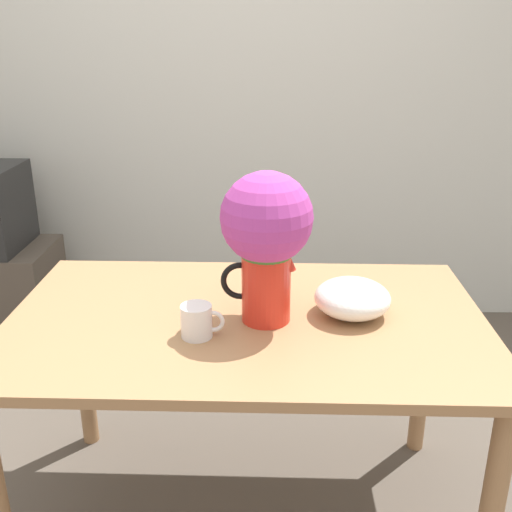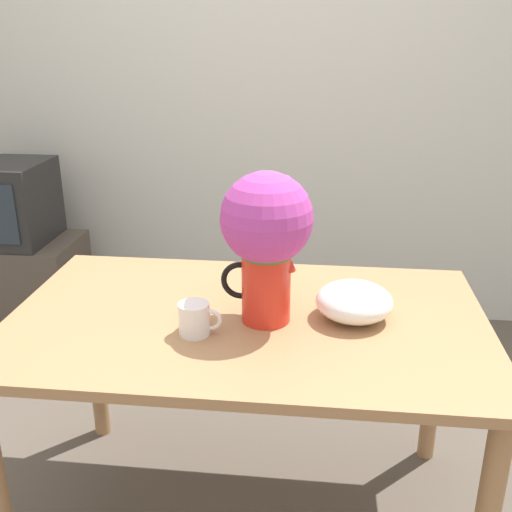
{
  "view_description": "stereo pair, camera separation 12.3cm",
  "coord_description": "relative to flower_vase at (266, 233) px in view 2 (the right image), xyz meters",
  "views": [
    {
      "loc": [
        0.22,
        -1.45,
        1.52
      ],
      "look_at": [
        0.17,
        0.1,
        0.93
      ],
      "focal_mm": 42.0,
      "sensor_mm": 36.0,
      "label": 1
    },
    {
      "loc": [
        0.34,
        -1.44,
        1.52
      ],
      "look_at": [
        0.17,
        0.1,
        0.93
      ],
      "focal_mm": 42.0,
      "sensor_mm": 36.0,
      "label": 2
    }
  ],
  "objects": [
    {
      "name": "wall_back",
      "position": [
        -0.2,
        1.61,
        0.3
      ],
      "size": [
        8.0,
        0.05,
        2.6
      ],
      "color": "silver",
      "rests_on": "ground_plane"
    },
    {
      "name": "table",
      "position": [
        -0.06,
        0.02,
        -0.36
      ],
      "size": [
        1.39,
        0.85,
        0.74
      ],
      "color": "#A3754C",
      "rests_on": "ground_plane"
    },
    {
      "name": "flower_vase",
      "position": [
        0.0,
        0.0,
        0.0
      ],
      "size": [
        0.26,
        0.26,
        0.43
      ],
      "color": "red",
      "rests_on": "table"
    },
    {
      "name": "coffee_mug",
      "position": [
        -0.18,
        -0.11,
        -0.22
      ],
      "size": [
        0.12,
        0.09,
        0.09
      ],
      "color": "white",
      "rests_on": "table"
    },
    {
      "name": "white_bowl",
      "position": [
        0.25,
        0.04,
        -0.21
      ],
      "size": [
        0.22,
        0.22,
        0.11
      ],
      "color": "white",
      "rests_on": "table"
    },
    {
      "name": "tv_stand",
      "position": [
        -1.42,
        1.17,
        -0.74
      ],
      "size": [
        0.68,
        0.42,
        0.52
      ],
      "color": "#4C4238",
      "rests_on": "ground_plane"
    },
    {
      "name": "tv_set",
      "position": [
        -1.42,
        1.16,
        -0.28
      ],
      "size": [
        0.44,
        0.41,
        0.4
      ],
      "color": "black",
      "rests_on": "tv_stand"
    }
  ]
}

